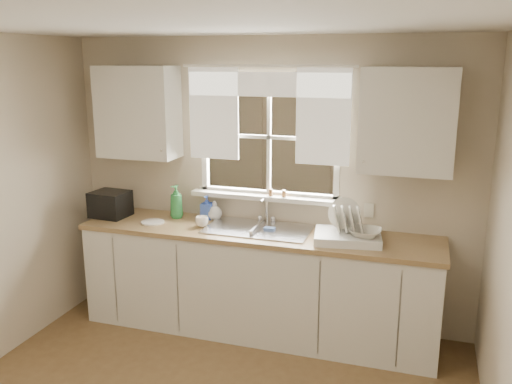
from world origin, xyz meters
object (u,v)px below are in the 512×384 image
(soap_bottle_a, at_px, (176,202))
(black_appliance, at_px, (110,204))
(cup, at_px, (202,222))
(dish_rack, at_px, (348,233))

(soap_bottle_a, distance_m, black_appliance, 0.61)
(black_appliance, bearing_deg, cup, 2.01)
(cup, bearing_deg, black_appliance, 179.07)
(dish_rack, distance_m, soap_bottle_a, 1.58)
(soap_bottle_a, xyz_separation_m, cup, (0.32, -0.17, -0.11))
(soap_bottle_a, bearing_deg, cup, -6.24)
(cup, bearing_deg, dish_rack, 1.41)
(cup, distance_m, black_appliance, 0.92)
(soap_bottle_a, relative_size, cup, 2.69)
(dish_rack, height_order, cup, dish_rack)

